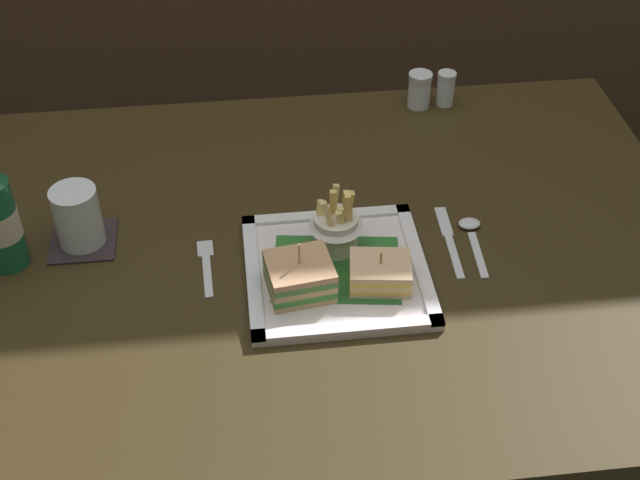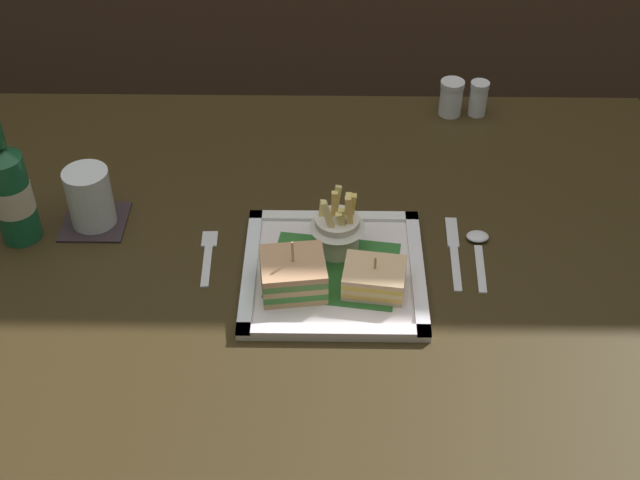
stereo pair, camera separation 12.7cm
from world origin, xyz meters
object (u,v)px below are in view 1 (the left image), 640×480
at_px(dining_table, 305,302).
at_px(water_glass, 78,220).
at_px(square_plate, 336,271).
at_px(spoon, 472,232).
at_px(salt_shaker, 419,92).
at_px(knife, 449,238).
at_px(sandwich_half_left, 300,276).
at_px(pepper_shaker, 446,90).
at_px(sandwich_half_right, 380,273).
at_px(fries_cup, 336,226).
at_px(fork, 206,264).

bearing_deg(dining_table, water_glass, 171.42).
bearing_deg(square_plate, dining_table, 121.62).
distance_m(square_plate, spoon, 0.23).
xyz_separation_m(dining_table, salt_shaker, (0.26, 0.38, 0.15)).
height_order(square_plate, knife, square_plate).
xyz_separation_m(sandwich_half_left, pepper_shaker, (0.32, 0.49, -0.01)).
distance_m(sandwich_half_right, spoon, 0.20).
xyz_separation_m(dining_table, sandwich_half_right, (0.10, -0.10, 0.15)).
distance_m(sandwich_half_right, salt_shaker, 0.51).
distance_m(dining_table, knife, 0.26).
xyz_separation_m(sandwich_half_left, fries_cup, (0.06, 0.08, 0.02)).
xyz_separation_m(square_plate, salt_shaker, (0.22, 0.45, 0.02)).
xyz_separation_m(sandwich_half_left, fork, (-0.13, 0.08, -0.03)).
relative_size(sandwich_half_right, fries_cup, 0.85).
distance_m(sandwich_half_left, knife, 0.26).
xyz_separation_m(sandwich_half_left, sandwich_half_right, (0.12, -0.00, -0.01)).
xyz_separation_m(square_plate, sandwich_half_right, (0.06, -0.04, 0.02)).
xyz_separation_m(fries_cup, knife, (0.18, 0.01, -0.05)).
xyz_separation_m(fork, salt_shaker, (0.41, 0.41, 0.03)).
bearing_deg(dining_table, sandwich_half_left, -99.21).
bearing_deg(dining_table, fries_cup, -22.97).
xyz_separation_m(sandwich_half_right, fork, (-0.25, 0.08, -0.03)).
height_order(dining_table, fries_cup, fries_cup).
bearing_deg(sandwich_half_left, spoon, 20.11).
relative_size(dining_table, salt_shaker, 18.41).
distance_m(sandwich_half_left, pepper_shaker, 0.58).
xyz_separation_m(dining_table, knife, (0.23, -0.01, 0.12)).
bearing_deg(knife, water_glass, 174.03).
distance_m(sandwich_half_left, water_glass, 0.36).
bearing_deg(salt_shaker, fries_cup, -117.77).
bearing_deg(fork, salt_shaker, 44.87).
distance_m(dining_table, water_glass, 0.38).
distance_m(square_plate, salt_shaker, 0.50).
bearing_deg(dining_table, spoon, -0.24).
xyz_separation_m(sandwich_half_left, spoon, (0.28, 0.10, -0.03)).
xyz_separation_m(fries_cup, salt_shaker, (0.21, 0.40, -0.02)).
bearing_deg(water_glass, knife, -5.97).
height_order(knife, pepper_shaker, pepper_shaker).
bearing_deg(fork, dining_table, 9.10).
xyz_separation_m(dining_table, square_plate, (0.04, -0.07, 0.12)).
height_order(fries_cup, pepper_shaker, fries_cup).
height_order(square_plate, salt_shaker, salt_shaker).
relative_size(knife, spoon, 1.24).
bearing_deg(sandwich_half_left, square_plate, 32.49).
bearing_deg(pepper_shaker, square_plate, -120.75).
distance_m(sandwich_half_left, fries_cup, 0.11).
bearing_deg(fries_cup, knife, 3.73).
bearing_deg(salt_shaker, spoon, -89.15).
bearing_deg(water_glass, pepper_shaker, 27.10).
bearing_deg(sandwich_half_right, fork, 162.27).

